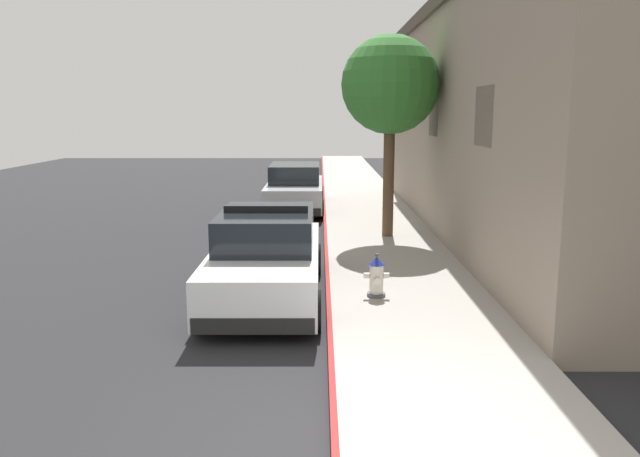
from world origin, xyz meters
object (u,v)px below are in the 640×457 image
object	(u,v)px
police_cruiser	(266,258)
fire_hydrant	(376,277)
street_tree	(390,86)
parked_car_silver_ahead	(294,189)

from	to	relation	value
police_cruiser	fire_hydrant	bearing A→B (deg)	-11.79
fire_hydrant	street_tree	size ratio (longest dim) A/B	0.15
parked_car_silver_ahead	fire_hydrant	xyz separation A→B (m)	(1.83, -10.61, -0.24)
police_cruiser	street_tree	distance (m)	6.54
police_cruiser	parked_car_silver_ahead	xyz separation A→B (m)	(0.10, 10.21, -0.00)
police_cruiser	fire_hydrant	world-z (taller)	police_cruiser
street_tree	fire_hydrant	bearing A→B (deg)	-98.07
parked_car_silver_ahead	street_tree	xyz separation A→B (m)	(2.60, -5.18, 3.19)
fire_hydrant	street_tree	distance (m)	6.47
police_cruiser	fire_hydrant	distance (m)	1.99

